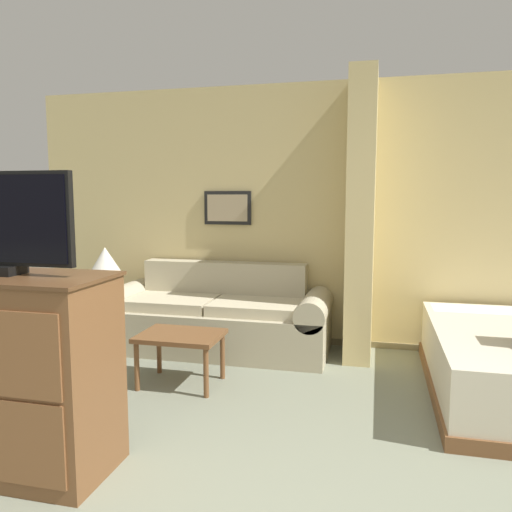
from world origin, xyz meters
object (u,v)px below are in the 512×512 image
Objects in this scene: couch at (216,318)px; tv_dresser at (6,372)px; coffee_table at (181,340)px; table_lamp at (105,261)px.

couch is 2.37m from tv_dresser.
table_lamp is at bearing 141.35° from coffee_table.
table_lamp is 2.48m from tv_dresser.
couch is 0.96m from coffee_table.
couch is 1.31m from table_lamp.
couch reaches higher than coffee_table.
coffee_table is 1.48× the size of table_lamp.
table_lamp reaches higher than couch.
tv_dresser is at bearing -71.99° from table_lamp.
couch is at bearing 91.19° from coffee_table.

